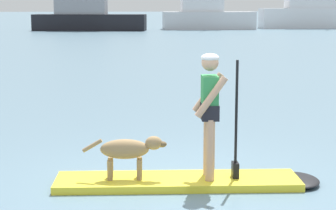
{
  "coord_description": "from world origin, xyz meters",
  "views": [
    {
      "loc": [
        -1.04,
        -7.32,
        2.34
      ],
      "look_at": [
        0.0,
        1.0,
        0.9
      ],
      "focal_mm": 62.45,
      "sensor_mm": 36.0,
      "label": 1
    }
  ],
  "objects": [
    {
      "name": "moored_boat_far_starboard",
      "position": [
        -1.73,
        47.42,
        1.4
      ],
      "size": [
        10.55,
        4.26,
        8.99
      ],
      "color": "black",
      "rests_on": "ground_plane"
    },
    {
      "name": "moored_boat_port",
      "position": [
        9.76,
        48.99,
        1.41
      ],
      "size": [
        8.92,
        3.6,
        9.74
      ],
      "color": "silver",
      "rests_on": "ground_plane"
    },
    {
      "name": "person_paddler",
      "position": [
        0.43,
        -0.04,
        1.04
      ],
      "size": [
        0.62,
        0.5,
        1.63
      ],
      "color": "tan",
      "rests_on": "paddleboard"
    },
    {
      "name": "moored_boat_far_port",
      "position": [
        21.74,
        50.12,
        1.66
      ],
      "size": [
        12.96,
        2.92,
        11.02
      ],
      "color": "white",
      "rests_on": "ground_plane"
    },
    {
      "name": "paddleboard",
      "position": [
        0.23,
        -0.02,
        0.05
      ],
      "size": [
        3.52,
        1.02,
        0.1
      ],
      "color": "yellow",
      "rests_on": "ground_plane"
    },
    {
      "name": "ground_plane",
      "position": [
        0.0,
        0.0,
        0.0
      ],
      "size": [
        400.0,
        400.0,
        0.0
      ],
      "primitive_type": "plane",
      "color": "slate"
    },
    {
      "name": "dog",
      "position": [
        -0.64,
        0.05,
        0.48
      ],
      "size": [
        1.1,
        0.27,
        0.56
      ],
      "color": "#997A51",
      "rests_on": "paddleboard"
    }
  ]
}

